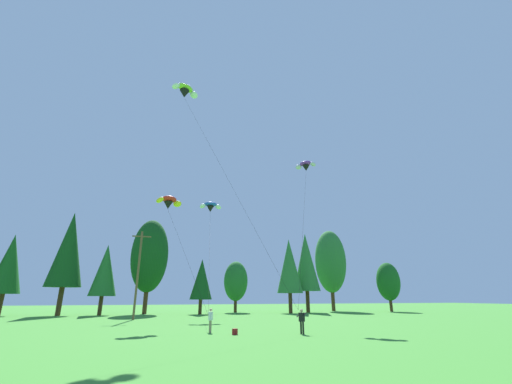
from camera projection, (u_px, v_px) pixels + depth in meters
treeline_tree_b at (9, 264)px, 46.85m from camera, size 4.07×4.07×11.21m
treeline_tree_c at (69, 249)px, 48.49m from camera, size 4.85×4.85×14.76m
treeline_tree_d at (105, 270)px, 48.67m from camera, size 3.81×3.81×10.03m
treeline_tree_e at (150, 256)px, 52.89m from camera, size 5.74×5.74×14.59m
treeline_tree_f at (201, 279)px, 51.03m from camera, size 3.40×3.40×8.18m
treeline_tree_g at (236, 281)px, 56.89m from camera, size 4.08×4.08×8.43m
treeline_tree_h at (289, 266)px, 55.08m from camera, size 4.22×4.22×11.90m
treeline_tree_i at (306, 262)px, 57.73m from camera, size 4.53×4.53×13.33m
treeline_tree_j at (330, 261)px, 63.57m from camera, size 5.84×5.84×14.97m
treeline_tree_k at (388, 282)px, 59.97m from camera, size 4.10×4.10×8.53m
utility_pole at (138, 272)px, 39.20m from camera, size 2.20×0.26×10.20m
kite_flyer_near at (211, 318)px, 24.65m from camera, size 0.30×0.59×1.69m
kite_flyer_mid at (302, 319)px, 23.51m from camera, size 0.72×0.74×1.69m
parafoil_kite_high_red_yellow at (169, 202)px, 34.67m from camera, size 4.81×9.54×11.54m
parafoil_kite_mid_purple at (306, 166)px, 39.71m from camera, size 7.53×11.78×16.60m
parafoil_kite_far_blue_white at (210, 207)px, 47.68m from camera, size 4.57×20.43×14.58m
parafoil_kite_low_lime_white at (185, 91)px, 37.28m from camera, size 10.19×11.26×23.92m
backpack at (235, 332)px, 22.97m from camera, size 0.37×0.32×0.40m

